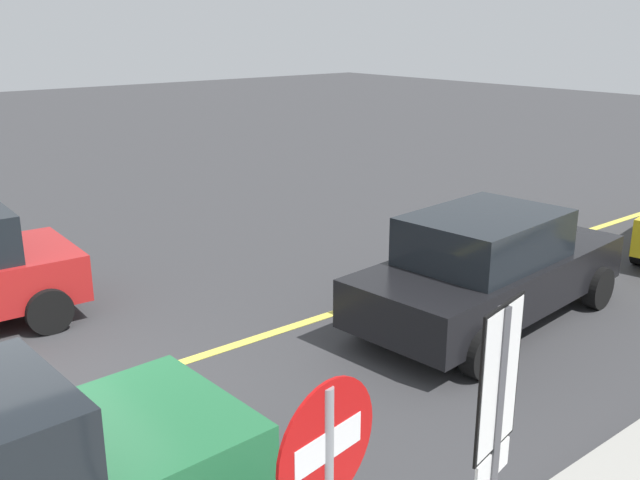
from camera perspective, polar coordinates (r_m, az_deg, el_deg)
ground_plane at (r=8.67m, az=-22.13°, el=-12.63°), size 80.00×80.00×0.00m
lane_marking_centre at (r=9.78m, az=-5.11°, el=-7.85°), size 28.00×0.16×0.01m
speed_limit_sign at (r=4.68m, az=13.93°, el=-13.57°), size 0.53×0.13×2.52m
car_black_far_lane at (r=10.27m, az=13.39°, el=-2.14°), size 4.73×2.34×1.63m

